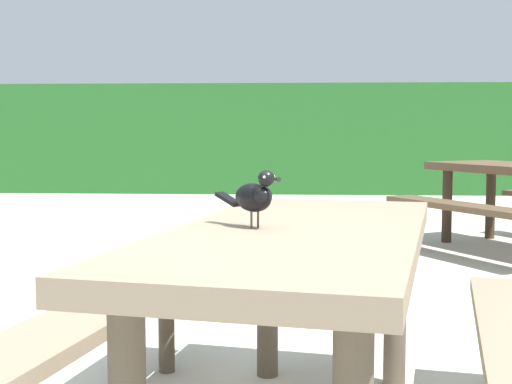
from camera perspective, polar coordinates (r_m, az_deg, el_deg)
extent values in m
cube|color=#235B23|center=(12.44, 2.09, 4.21)|extent=(28.00, 1.91, 1.75)
cube|color=#84725B|center=(2.32, 3.22, -3.61)|extent=(1.09, 1.91, 0.07)
cylinder|color=brown|center=(3.12, 0.91, -8.28)|extent=(0.09, 0.09, 0.67)
cylinder|color=brown|center=(3.04, 10.82, -8.72)|extent=(0.09, 0.09, 0.67)
cube|color=#84725B|center=(2.60, -12.32, -9.28)|extent=(0.61, 1.73, 0.05)
cylinder|color=brown|center=(3.22, -7.01, -10.44)|extent=(0.07, 0.07, 0.39)
cylinder|color=brown|center=(3.02, 19.11, -11.74)|extent=(0.07, 0.07, 0.39)
ellipsoid|color=black|center=(2.28, -0.23, -0.44)|extent=(0.16, 0.15, 0.09)
ellipsoid|color=black|center=(2.25, 0.48, -0.35)|extent=(0.09, 0.09, 0.06)
sphere|color=black|center=(2.23, 0.81, 1.07)|extent=(0.05, 0.05, 0.05)
sphere|color=#EAE08C|center=(2.23, 1.38, 1.21)|extent=(0.01, 0.01, 0.01)
sphere|color=#EAE08C|center=(2.21, 0.65, 1.16)|extent=(0.01, 0.01, 0.01)
cone|color=black|center=(2.20, 1.54, 1.01)|extent=(0.03, 0.03, 0.02)
cube|color=black|center=(2.37, -2.17, -0.56)|extent=(0.10, 0.09, 0.04)
cylinder|color=#47423D|center=(2.29, 0.16, -2.13)|extent=(0.01, 0.01, 0.05)
cylinder|color=#47423D|center=(2.27, -0.36, -2.19)|extent=(0.01, 0.01, 0.05)
cylinder|color=#382B1D|center=(6.94, 14.69, -1.07)|extent=(0.09, 0.09, 0.67)
cylinder|color=#382B1D|center=(7.30, 17.83, -0.86)|extent=(0.09, 0.09, 0.67)
cube|color=brown|center=(6.12, 15.97, -1.14)|extent=(1.10, 1.62, 0.05)
cylinder|color=#382B1D|center=(6.63, 12.18, -2.52)|extent=(0.07, 0.07, 0.39)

